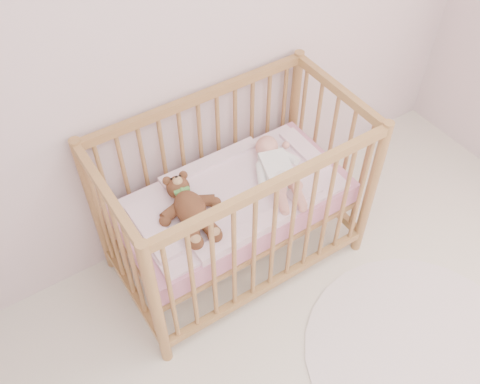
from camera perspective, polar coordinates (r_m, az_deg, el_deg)
wall_back at (r=2.55m, az=-7.74°, el=16.60°), size 4.00×0.02×2.70m
crib at (r=2.86m, az=-0.55°, el=-0.97°), size 1.36×0.76×1.00m
mattress at (r=2.88m, az=-0.54°, el=-1.17°), size 1.22×0.62×0.13m
blanket at (r=2.82m, az=-0.55°, el=-0.18°), size 1.10×0.58×0.06m
baby at (r=2.85m, az=3.93°, el=2.64°), size 0.42×0.62×0.14m
teddy_bear at (r=2.66m, az=-5.35°, el=-1.65°), size 0.40×0.52×0.13m
rug at (r=3.08m, az=18.66°, el=-16.17°), size 1.21×1.21×0.01m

